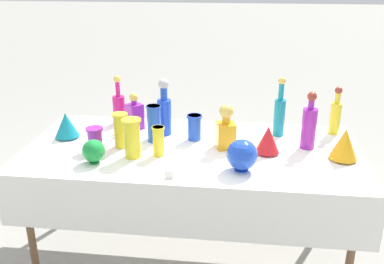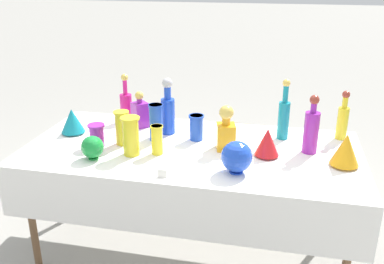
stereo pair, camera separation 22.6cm
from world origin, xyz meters
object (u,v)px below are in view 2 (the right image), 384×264
object	(u,v)px
tall_bottle_0	(168,110)
fluted_vase_1	(72,121)
tall_bottle_4	(126,104)
square_decanter_1	(140,112)
slender_vase_1	(97,134)
round_bowl_1	(237,157)
slender_vase_4	(196,126)
slender_vase_3	(157,139)
round_bowl_0	(92,147)
tall_bottle_1	(284,116)
tall_bottle_3	(311,129)
slender_vase_5	(156,121)
fluted_vase_2	(267,142)
fluted_vase_0	(346,150)
tall_bottle_2	(343,119)
cardboard_box_behind_left	(246,164)
slender_vase_2	(122,127)
square_decanter_0	(226,130)
cardboard_box_behind_right	(248,154)
slender_vase_0	(131,135)

from	to	relation	value
tall_bottle_0	fluted_vase_1	size ratio (longest dim) A/B	2.23
tall_bottle_0	tall_bottle_4	distance (m)	0.38
square_decanter_1	slender_vase_1	world-z (taller)	square_decanter_1
fluted_vase_1	round_bowl_1	size ratio (longest dim) A/B	0.95
tall_bottle_0	round_bowl_1	world-z (taller)	tall_bottle_0
square_decanter_1	slender_vase_4	bearing A→B (deg)	-19.08
slender_vase_3	round_bowl_0	size ratio (longest dim) A/B	1.28
tall_bottle_1	slender_vase_3	world-z (taller)	tall_bottle_1
tall_bottle_3	slender_vase_5	xyz separation A→B (m)	(-0.93, -0.01, -0.02)
fluted_vase_2	tall_bottle_4	bearing A→B (deg)	158.36
slender_vase_4	fluted_vase_0	size ratio (longest dim) A/B	0.87
tall_bottle_2	tall_bottle_4	distance (m)	1.44
slender_vase_5	fluted_vase_1	distance (m)	0.57
tall_bottle_3	cardboard_box_behind_left	world-z (taller)	tall_bottle_3
tall_bottle_4	slender_vase_2	bearing A→B (deg)	-72.91
square_decanter_0	fluted_vase_0	xyz separation A→B (m)	(0.67, -0.09, -0.02)
slender_vase_5	fluted_vase_2	xyz separation A→B (m)	(0.69, -0.10, -0.03)
tall_bottle_4	fluted_vase_0	size ratio (longest dim) A/B	1.81
tall_bottle_0	slender_vase_4	bearing A→B (deg)	-19.78
cardboard_box_behind_right	fluted_vase_0	bearing A→B (deg)	-65.29
tall_bottle_3	fluted_vase_0	distance (m)	0.24
fluted_vase_1	fluted_vase_2	size ratio (longest dim) A/B	0.98
slender_vase_3	cardboard_box_behind_right	world-z (taller)	slender_vase_3
tall_bottle_2	tall_bottle_3	bearing A→B (deg)	-127.91
slender_vase_0	fluted_vase_1	distance (m)	0.54
tall_bottle_3	slender_vase_1	bearing A→B (deg)	-171.56
tall_bottle_1	tall_bottle_3	size ratio (longest dim) A/B	1.10
slender_vase_1	round_bowl_0	distance (m)	0.18
slender_vase_0	tall_bottle_2	bearing A→B (deg)	22.99
tall_bottle_1	slender_vase_5	distance (m)	0.80
tall_bottle_0	slender_vase_3	size ratio (longest dim) A/B	2.12
tall_bottle_2	round_bowl_1	xyz separation A→B (m)	(-0.59, -0.61, -0.04)
cardboard_box_behind_left	cardboard_box_behind_right	xyz separation A→B (m)	(0.00, 0.21, 0.01)
tall_bottle_3	round_bowl_0	distance (m)	1.26
slender_vase_5	tall_bottle_1	bearing A→B (deg)	14.08
slender_vase_1	slender_vase_4	world-z (taller)	slender_vase_4
round_bowl_0	cardboard_box_behind_right	xyz separation A→B (m)	(0.76, 1.55, -0.65)
square_decanter_0	cardboard_box_behind_left	size ratio (longest dim) A/B	0.55
slender_vase_1	round_bowl_1	bearing A→B (deg)	-11.03
tall_bottle_4	slender_vase_5	bearing A→B (deg)	-43.61
tall_bottle_4	fluted_vase_1	xyz separation A→B (m)	(-0.26, -0.30, -0.04)
slender_vase_4	slender_vase_5	world-z (taller)	slender_vase_5
tall_bottle_0	fluted_vase_1	distance (m)	0.63
tall_bottle_4	slender_vase_1	size ratio (longest dim) A/B	2.41
slender_vase_1	round_bowl_1	world-z (taller)	round_bowl_1
square_decanter_1	cardboard_box_behind_left	size ratio (longest dim) A/B	0.50
slender_vase_1	round_bowl_1	size ratio (longest dim) A/B	0.80
cardboard_box_behind_left	fluted_vase_2	bearing A→B (deg)	-79.73
square_decanter_0	slender_vase_1	bearing A→B (deg)	-170.64
slender_vase_5	square_decanter_1	bearing A→B (deg)	130.77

